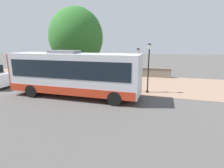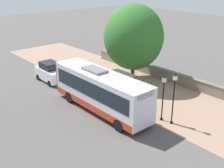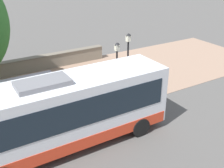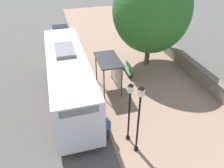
{
  "view_description": "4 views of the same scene",
  "coord_description": "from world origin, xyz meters",
  "px_view_note": "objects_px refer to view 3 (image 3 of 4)",
  "views": [
    {
      "loc": [
        13.75,
        9.0,
        4.18
      ],
      "look_at": [
        1.18,
        5.3,
        1.11
      ],
      "focal_mm": 28.0,
      "sensor_mm": 36.0,
      "label": 1
    },
    {
      "loc": [
        15.26,
        19.56,
        11.14
      ],
      "look_at": [
        0.76,
        2.77,
        2.35
      ],
      "focal_mm": 45.0,
      "sensor_mm": 36.0,
      "label": 2
    },
    {
      "loc": [
        12.32,
        -1.44,
        8.44
      ],
      "look_at": [
        1.63,
        5.02,
        2.65
      ],
      "focal_mm": 45.0,
      "sensor_mm": 36.0,
      "label": 3
    },
    {
      "loc": [
        2.31,
        15.06,
        9.6
      ],
      "look_at": [
        -1.02,
        3.46,
        1.54
      ],
      "focal_mm": 35.0,
      "sensor_mm": 36.0,
      "label": 4
    }
  ],
  "objects_px": {
    "bus_shelter": "(30,87)",
    "street_lamp_far": "(117,67)",
    "pedestrian": "(121,96)",
    "street_lamp_near": "(128,60)",
    "bus": "(63,112)"
  },
  "relations": [
    {
      "from": "pedestrian",
      "to": "street_lamp_far",
      "type": "height_order",
      "value": "street_lamp_far"
    },
    {
      "from": "pedestrian",
      "to": "street_lamp_near",
      "type": "relative_size",
      "value": 0.37
    },
    {
      "from": "street_lamp_near",
      "to": "street_lamp_far",
      "type": "height_order",
      "value": "street_lamp_near"
    },
    {
      "from": "bus",
      "to": "street_lamp_near",
      "type": "height_order",
      "value": "street_lamp_near"
    },
    {
      "from": "bus_shelter",
      "to": "street_lamp_near",
      "type": "relative_size",
      "value": 0.67
    },
    {
      "from": "bus_shelter",
      "to": "pedestrian",
      "type": "relative_size",
      "value": 1.78
    },
    {
      "from": "pedestrian",
      "to": "street_lamp_far",
      "type": "distance_m",
      "value": 1.79
    },
    {
      "from": "pedestrian",
      "to": "street_lamp_near",
      "type": "bearing_deg",
      "value": 135.0
    },
    {
      "from": "bus",
      "to": "street_lamp_far",
      "type": "xyz_separation_m",
      "value": [
        -2.64,
        4.58,
        0.39
      ]
    },
    {
      "from": "bus_shelter",
      "to": "pedestrian",
      "type": "distance_m",
      "value": 5.18
    },
    {
      "from": "bus_shelter",
      "to": "pedestrian",
      "type": "xyz_separation_m",
      "value": [
        1.51,
        4.82,
        -1.15
      ]
    },
    {
      "from": "bus",
      "to": "pedestrian",
      "type": "bearing_deg",
      "value": 110.09
    },
    {
      "from": "bus_shelter",
      "to": "street_lamp_far",
      "type": "bearing_deg",
      "value": 85.46
    },
    {
      "from": "bus",
      "to": "street_lamp_near",
      "type": "distance_m",
      "value": 6.18
    },
    {
      "from": "bus_shelter",
      "to": "street_lamp_far",
      "type": "xyz_separation_m",
      "value": [
        0.41,
        5.18,
        0.21
      ]
    }
  ]
}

